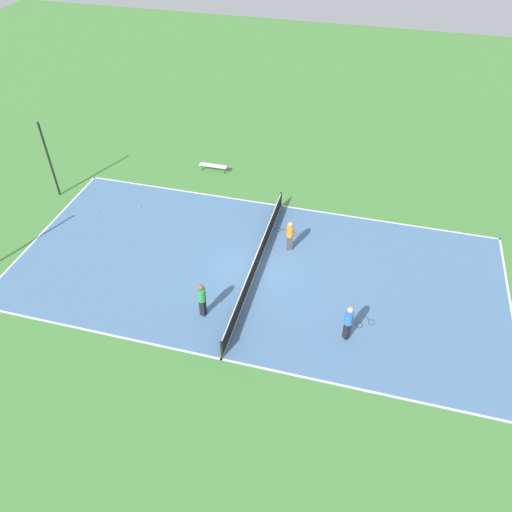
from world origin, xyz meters
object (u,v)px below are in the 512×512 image
at_px(tennis_ball_right_alley, 139,207).
at_px(tennis_ball_near_net, 240,323).
at_px(player_center_orange, 290,234).
at_px(tennis_ball_far_baseline, 97,211).
at_px(player_near_blue, 349,321).
at_px(tennis_net, 256,262).
at_px(player_far_green, 202,298).
at_px(bench, 213,166).
at_px(fence_post_back_right, 49,160).

relative_size(tennis_ball_right_alley, tennis_ball_near_net, 1.00).
bearing_deg(player_center_orange, tennis_ball_far_baseline, -22.73).
distance_m(player_near_blue, tennis_ball_near_net, 4.63).
distance_m(tennis_net, player_far_green, 3.74).
relative_size(bench, tennis_ball_near_net, 25.37).
distance_m(player_center_orange, fence_post_back_right, 14.05).
height_order(tennis_net, fence_post_back_right, fence_post_back_right).
height_order(player_far_green, tennis_ball_far_baseline, player_far_green).
xyz_separation_m(player_center_orange, fence_post_back_right, (1.45, 13.91, 1.26)).
xyz_separation_m(tennis_net, fence_post_back_right, (3.36, 12.68, 1.75)).
xyz_separation_m(player_far_green, tennis_ball_near_net, (-0.11, -1.70, -1.01)).
bearing_deg(player_far_green, tennis_ball_far_baseline, -19.81).
bearing_deg(bench, player_far_green, 106.40).
distance_m(tennis_net, player_center_orange, 2.32).
distance_m(player_far_green, fence_post_back_right, 13.12).
distance_m(tennis_ball_right_alley, tennis_ball_far_baseline, 2.29).
distance_m(tennis_ball_right_alley, fence_post_back_right, 5.51).
relative_size(tennis_ball_right_alley, fence_post_back_right, 0.02).
relative_size(tennis_net, player_near_blue, 5.99).
distance_m(player_center_orange, tennis_ball_far_baseline, 11.00).
bearing_deg(tennis_net, player_near_blue, -123.36).
height_order(tennis_net, player_far_green, player_far_green).
relative_size(player_near_blue, player_center_orange, 1.07).
xyz_separation_m(player_far_green, fence_post_back_right, (6.74, 11.19, 1.20)).
relative_size(player_near_blue, tennis_ball_right_alley, 26.76).
bearing_deg(tennis_ball_far_baseline, tennis_ball_right_alley, -65.65).
height_order(tennis_ball_right_alley, fence_post_back_right, fence_post_back_right).
height_order(player_center_orange, tennis_ball_far_baseline, player_center_orange).
bearing_deg(tennis_ball_near_net, tennis_net, 3.38).
bearing_deg(tennis_ball_right_alley, tennis_ball_near_net, -130.89).
xyz_separation_m(tennis_ball_right_alley, tennis_ball_near_net, (-6.79, -7.85, 0.00)).
relative_size(bench, tennis_ball_far_baseline, 25.37).
height_order(player_near_blue, tennis_ball_far_baseline, player_near_blue).
distance_m(tennis_ball_near_net, fence_post_back_right, 14.77).
xyz_separation_m(player_center_orange, tennis_ball_near_net, (-5.41, 1.02, -0.94)).
bearing_deg(fence_post_back_right, player_far_green, -121.07).
height_order(player_far_green, player_near_blue, player_near_blue).
height_order(tennis_net, tennis_ball_far_baseline, tennis_net).
distance_m(player_far_green, tennis_ball_far_baseline, 10.08).
relative_size(player_far_green, tennis_ball_far_baseline, 26.53).
bearing_deg(tennis_ball_right_alley, player_near_blue, -117.38).
height_order(player_far_green, fence_post_back_right, fence_post_back_right).
relative_size(player_far_green, player_center_orange, 1.06).
xyz_separation_m(bench, tennis_ball_far_baseline, (-5.67, 4.87, -0.33)).
xyz_separation_m(player_near_blue, fence_post_back_right, (6.46, 17.39, 1.18)).
distance_m(bench, fence_post_back_right, 9.31).
bearing_deg(tennis_net, player_far_green, 156.21).
bearing_deg(tennis_ball_far_baseline, tennis_ball_near_net, -120.51).
bearing_deg(tennis_ball_far_baseline, player_far_green, -124.87).
xyz_separation_m(bench, player_center_orange, (-6.11, -6.08, 0.61)).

